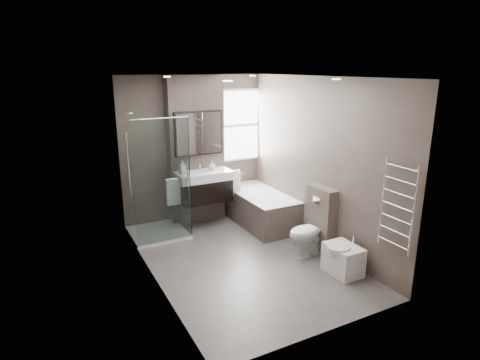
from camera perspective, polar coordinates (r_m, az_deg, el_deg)
room at (r=5.55m, az=0.38°, el=0.91°), size 2.70×3.90×2.70m
vanity_pier at (r=7.12m, az=-6.31°, el=4.17°), size 1.00×0.25×2.60m
vanity at (r=6.94m, az=-5.12°, el=-0.86°), size 0.95×0.47×0.66m
mirror_cabinet at (r=6.91m, az=-5.89°, el=6.61°), size 0.86×0.08×0.76m
towel_left at (r=6.75m, az=-9.45°, el=-1.69°), size 0.24×0.06×0.44m
towel_right at (r=7.15m, az=-0.91°, el=-0.47°), size 0.24×0.06×0.44m
shower_enclosure at (r=6.72m, az=-10.76°, el=-3.90°), size 0.90×0.90×2.00m
bathtub at (r=7.19m, az=2.81°, el=-3.80°), size 0.75×1.60×0.57m
window at (r=7.51m, az=-0.21°, el=7.78°), size 0.98×0.06×1.33m
toilet at (r=6.11m, az=9.89°, el=-7.30°), size 0.73×0.46×0.71m
cistern_box at (r=6.24m, az=11.39°, el=-5.42°), size 0.19×0.55×1.00m
bidet at (r=5.72m, az=14.41°, el=-10.82°), size 0.43×0.50×0.52m
towel_radiator at (r=5.15m, az=21.49°, el=-3.52°), size 0.03×0.49×1.10m
soap_bottle_a at (r=6.77m, az=-8.16°, el=1.84°), size 0.10×0.10×0.22m
soap_bottle_b at (r=6.96m, az=-3.96°, el=2.07°), size 0.12×0.12×0.15m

